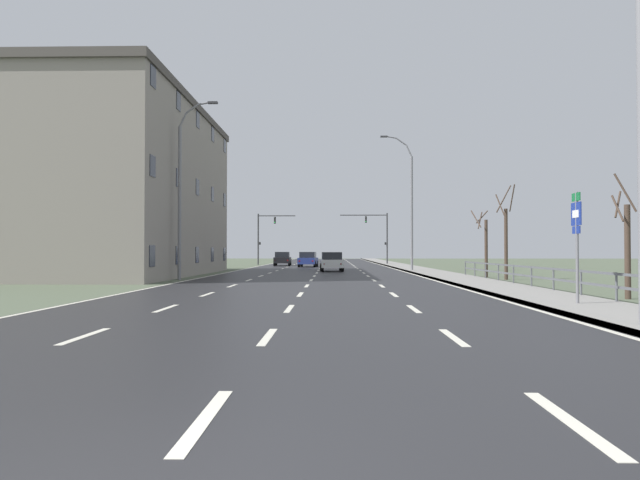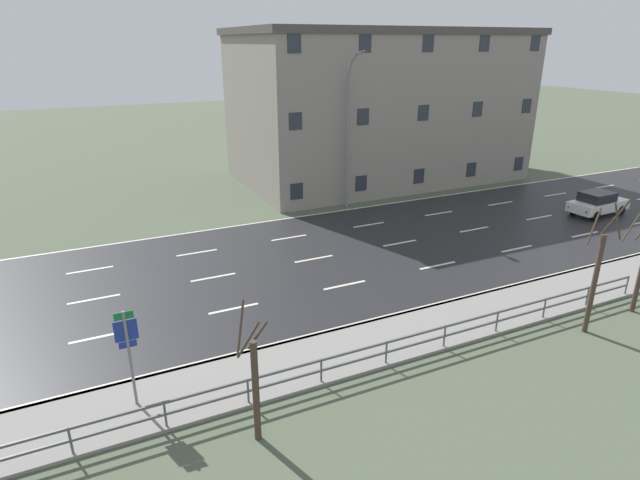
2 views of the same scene
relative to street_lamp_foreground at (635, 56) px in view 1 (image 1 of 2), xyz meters
name	(u,v)px [view 1 (image 1 of 2)]	position (x,y,z in m)	size (l,w,h in m)	color
ground_plane	(319,270)	(-7.46, 39.56, -5.74)	(160.00, 160.00, 0.12)	#4C5642
road_asphalt_strip	(322,266)	(-7.46, 51.55, -5.67)	(14.00, 120.00, 0.03)	#232326
sidewalk_right	(399,266)	(0.97, 51.56, -5.62)	(3.00, 120.00, 0.12)	gray
guardrail	(542,274)	(2.39, 12.18, -4.98)	(0.07, 27.95, 1.00)	#515459
street_lamp_foreground	(635,56)	(0.00, 0.00, 0.00)	(2.46, 0.24, 11.59)	slate
street_lamp_midground	(410,205)	(-0.03, 35.25, -0.27)	(2.62, 0.24, 11.08)	slate
street_lamp_left_bank	(182,192)	(-14.92, 21.15, -0.61)	(2.28, 0.24, 10.31)	slate
highway_sign	(577,233)	(0.93, 5.18, -3.51)	(0.09, 0.68, 3.39)	slate
traffic_signal_right	(378,230)	(-0.66, 60.24, -1.44)	(5.91, 0.36, 6.38)	#38383A
traffic_signal_left	(265,232)	(-14.58, 58.44, -1.65)	(4.61, 0.36, 6.20)	#38383A
car_near_right	(308,259)	(-8.85, 48.28, -4.88)	(2.03, 4.20, 1.57)	navy
car_distant	(332,262)	(-6.36, 35.30, -4.88)	(1.98, 4.18, 1.57)	silver
car_mid_centre	(283,259)	(-11.94, 53.30, -4.88)	(1.92, 4.14, 1.57)	black
brick_building	(107,189)	(-21.75, 27.48, 0.21)	(12.69, 22.64, 11.75)	gray
bare_tree_near	(627,245)	(3.87, 8.17, -3.84)	(0.60, 0.96, 4.33)	#423328
bare_tree_mid	(506,238)	(3.77, 21.85, -3.30)	(0.99, 1.00, 5.51)	#423328
bare_tree_far	(485,245)	(3.42, 25.10, -3.62)	(1.14, 1.50, 4.28)	#423328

